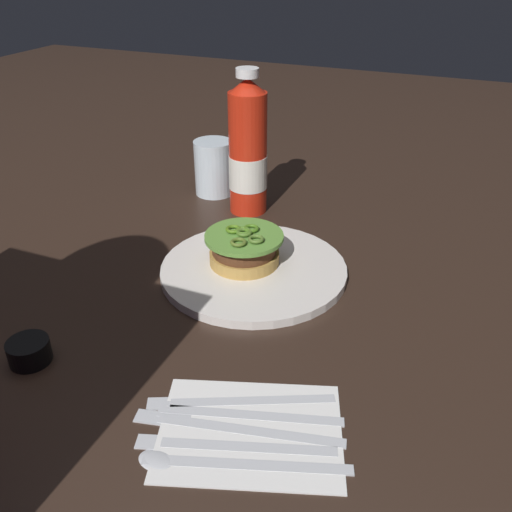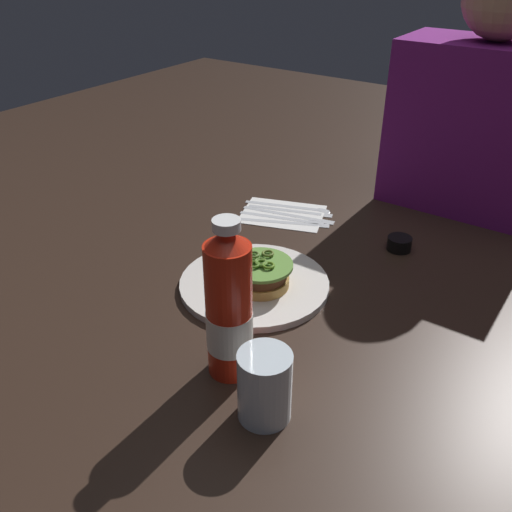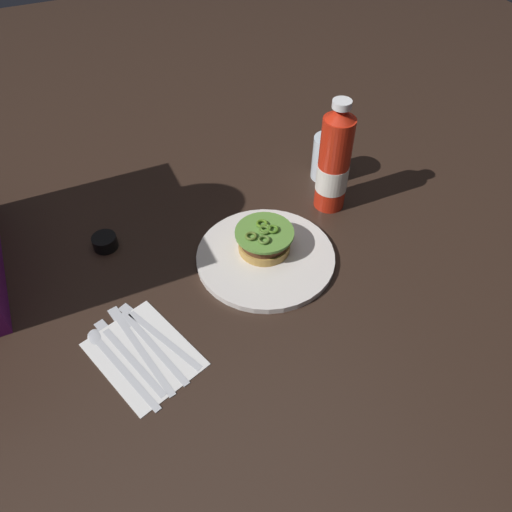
{
  "view_description": "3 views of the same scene",
  "coord_description": "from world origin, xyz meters",
  "px_view_note": "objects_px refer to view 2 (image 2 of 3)",
  "views": [
    {
      "loc": [
        -0.4,
        0.61,
        0.43
      ],
      "look_at": [
        -0.14,
        -0.01,
        0.04
      ],
      "focal_mm": 39.09,
      "sensor_mm": 36.0,
      "label": 1
    },
    {
      "loc": [
        0.36,
        -0.72,
        0.57
      ],
      "look_at": [
        -0.12,
        -0.04,
        0.07
      ],
      "focal_mm": 38.89,
      "sensor_mm": 36.0,
      "label": 2
    },
    {
      "loc": [
        -0.73,
        0.26,
        0.71
      ],
      "look_at": [
        -0.17,
        0.01,
        0.07
      ],
      "focal_mm": 34.79,
      "sensor_mm": 36.0,
      "label": 3
    }
  ],
  "objects_px": {
    "spoon_utensil": "(299,207)",
    "diner_person": "(482,110)",
    "napkin": "(283,214)",
    "steak_knife": "(295,210)",
    "table_knife": "(294,215)",
    "condiment_cup": "(399,243)",
    "ketchup_bottle": "(229,310)",
    "fork_utensil": "(289,218)",
    "water_glass": "(265,386)",
    "burger_sandwich": "(261,274)",
    "dinner_plate": "(254,284)",
    "butter_knife": "(290,222)"
  },
  "relations": [
    {
      "from": "ketchup_bottle",
      "to": "spoon_utensil",
      "type": "bearing_deg",
      "value": 110.47
    },
    {
      "from": "dinner_plate",
      "to": "steak_knife",
      "type": "xyz_separation_m",
      "value": [
        -0.1,
        0.31,
        -0.0
      ]
    },
    {
      "from": "burger_sandwich",
      "to": "napkin",
      "type": "distance_m",
      "value": 0.32
    },
    {
      "from": "fork_utensil",
      "to": "steak_knife",
      "type": "height_order",
      "value": "same"
    },
    {
      "from": "condiment_cup",
      "to": "fork_utensil",
      "type": "bearing_deg",
      "value": -176.55
    },
    {
      "from": "ketchup_bottle",
      "to": "table_knife",
      "type": "distance_m",
      "value": 0.53
    },
    {
      "from": "steak_knife",
      "to": "condiment_cup",
      "type": "bearing_deg",
      "value": -5.76
    },
    {
      "from": "burger_sandwich",
      "to": "table_knife",
      "type": "height_order",
      "value": "burger_sandwich"
    },
    {
      "from": "water_glass",
      "to": "napkin",
      "type": "height_order",
      "value": "water_glass"
    },
    {
      "from": "ketchup_bottle",
      "to": "burger_sandwich",
      "type": "bearing_deg",
      "value": 112.16
    },
    {
      "from": "condiment_cup",
      "to": "spoon_utensil",
      "type": "bearing_deg",
      "value": 169.73
    },
    {
      "from": "steak_knife",
      "to": "diner_person",
      "type": "distance_m",
      "value": 0.46
    },
    {
      "from": "condiment_cup",
      "to": "spoon_utensil",
      "type": "height_order",
      "value": "condiment_cup"
    },
    {
      "from": "fork_utensil",
      "to": "diner_person",
      "type": "distance_m",
      "value": 0.48
    },
    {
      "from": "napkin",
      "to": "steak_knife",
      "type": "xyz_separation_m",
      "value": [
        0.02,
        0.03,
        0.0
      ]
    },
    {
      "from": "butter_knife",
      "to": "napkin",
      "type": "bearing_deg",
      "value": 142.7
    },
    {
      "from": "condiment_cup",
      "to": "ketchup_bottle",
      "type": "bearing_deg",
      "value": -98.07
    },
    {
      "from": "ketchup_bottle",
      "to": "butter_knife",
      "type": "relative_size",
      "value": 1.33
    },
    {
      "from": "napkin",
      "to": "steak_knife",
      "type": "relative_size",
      "value": 0.96
    },
    {
      "from": "ketchup_bottle",
      "to": "spoon_utensil",
      "type": "xyz_separation_m",
      "value": [
        -0.2,
        0.53,
        -0.1
      ]
    },
    {
      "from": "napkin",
      "to": "table_knife",
      "type": "distance_m",
      "value": 0.03
    },
    {
      "from": "napkin",
      "to": "spoon_utensil",
      "type": "relative_size",
      "value": 0.93
    },
    {
      "from": "dinner_plate",
      "to": "fork_utensil",
      "type": "relative_size",
      "value": 1.43
    },
    {
      "from": "burger_sandwich",
      "to": "steak_knife",
      "type": "height_order",
      "value": "burger_sandwich"
    },
    {
      "from": "burger_sandwich",
      "to": "condiment_cup",
      "type": "relative_size",
      "value": 2.33
    },
    {
      "from": "napkin",
      "to": "table_knife",
      "type": "relative_size",
      "value": 0.85
    },
    {
      "from": "condiment_cup",
      "to": "steak_knife",
      "type": "xyz_separation_m",
      "value": [
        -0.26,
        0.03,
        -0.01
      ]
    },
    {
      "from": "diner_person",
      "to": "table_knife",
      "type": "bearing_deg",
      "value": -135.85
    },
    {
      "from": "dinner_plate",
      "to": "fork_utensil",
      "type": "distance_m",
      "value": 0.28
    },
    {
      "from": "spoon_utensil",
      "to": "diner_person",
      "type": "bearing_deg",
      "value": 38.45
    },
    {
      "from": "condiment_cup",
      "to": "table_knife",
      "type": "xyz_separation_m",
      "value": [
        -0.25,
        0.0,
        -0.01
      ]
    },
    {
      "from": "water_glass",
      "to": "fork_utensil",
      "type": "xyz_separation_m",
      "value": [
        -0.28,
        0.51,
        -0.05
      ]
    },
    {
      "from": "table_knife",
      "to": "steak_knife",
      "type": "relative_size",
      "value": 1.12
    },
    {
      "from": "table_knife",
      "to": "fork_utensil",
      "type": "bearing_deg",
      "value": -93.54
    },
    {
      "from": "burger_sandwich",
      "to": "condiment_cup",
      "type": "height_order",
      "value": "burger_sandwich"
    },
    {
      "from": "fork_utensil",
      "to": "steak_knife",
      "type": "xyz_separation_m",
      "value": [
        -0.01,
        0.04,
        0.0
      ]
    },
    {
      "from": "burger_sandwich",
      "to": "steak_knife",
      "type": "distance_m",
      "value": 0.33
    },
    {
      "from": "burger_sandwich",
      "to": "steak_knife",
      "type": "xyz_separation_m",
      "value": [
        -0.12,
        0.31,
        -0.03
      ]
    },
    {
      "from": "water_glass",
      "to": "napkin",
      "type": "xyz_separation_m",
      "value": [
        -0.3,
        0.52,
        -0.05
      ]
    },
    {
      "from": "dinner_plate",
      "to": "butter_knife",
      "type": "xyz_separation_m",
      "value": [
        -0.08,
        0.25,
        -0.0
      ]
    },
    {
      "from": "water_glass",
      "to": "condiment_cup",
      "type": "bearing_deg",
      "value": 92.55
    },
    {
      "from": "table_knife",
      "to": "napkin",
      "type": "bearing_deg",
      "value": -167.09
    },
    {
      "from": "dinner_plate",
      "to": "spoon_utensil",
      "type": "xyz_separation_m",
      "value": [
        -0.1,
        0.33,
        -0.0
      ]
    },
    {
      "from": "napkin",
      "to": "butter_knife",
      "type": "relative_size",
      "value": 0.97
    },
    {
      "from": "spoon_utensil",
      "to": "water_glass",
      "type": "bearing_deg",
      "value": -63.29
    },
    {
      "from": "condiment_cup",
      "to": "fork_utensil",
      "type": "xyz_separation_m",
      "value": [
        -0.25,
        -0.02,
        -0.01
      ]
    },
    {
      "from": "napkin",
      "to": "ketchup_bottle",
      "type": "bearing_deg",
      "value": -66.07
    },
    {
      "from": "table_knife",
      "to": "steak_knife",
      "type": "xyz_separation_m",
      "value": [
        -0.01,
        0.02,
        -0.0
      ]
    },
    {
      "from": "dinner_plate",
      "to": "spoon_utensil",
      "type": "distance_m",
      "value": 0.34
    },
    {
      "from": "condiment_cup",
      "to": "water_glass",
      "type": "bearing_deg",
      "value": -87.45
    }
  ]
}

